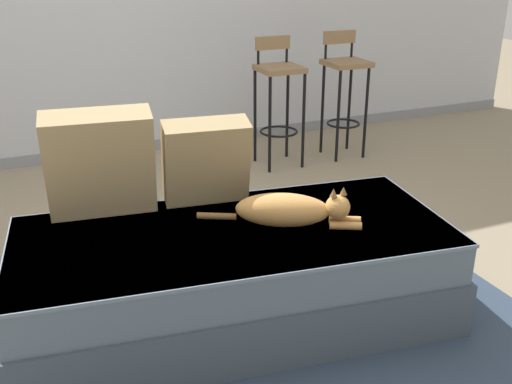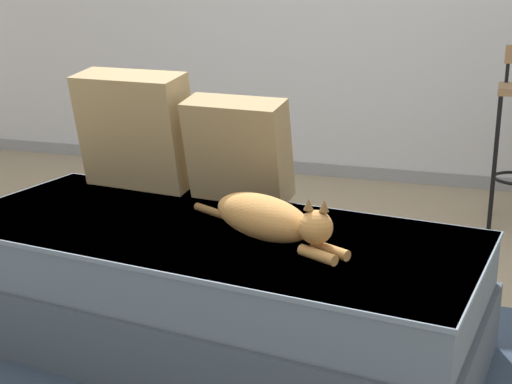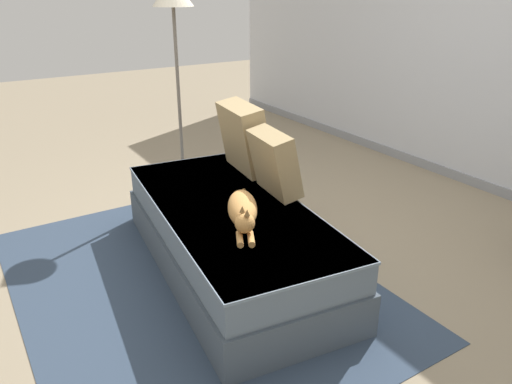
% 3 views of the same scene
% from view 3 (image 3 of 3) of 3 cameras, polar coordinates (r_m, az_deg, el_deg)
% --- Properties ---
extents(ground_plane, '(16.00, 16.00, 0.00)m').
position_cam_3_polar(ground_plane, '(3.52, 2.86, -6.82)').
color(ground_plane, gray).
rests_on(ground_plane, ground).
extents(wall_back_panel, '(8.00, 0.10, 2.60)m').
position_cam_3_polar(wall_back_panel, '(4.75, 26.97, 15.20)').
color(wall_back_panel, silver).
rests_on(wall_back_panel, ground).
extents(wall_baseboard_trim, '(8.00, 0.02, 0.09)m').
position_cam_3_polar(wall_baseboard_trim, '(4.98, 24.08, 0.91)').
color(wall_baseboard_trim, gray).
rests_on(wall_baseboard_trim, ground).
extents(area_rug, '(2.64, 1.97, 0.01)m').
position_cam_3_polar(area_rug, '(3.22, -7.58, -10.00)').
color(area_rug, '#334256').
rests_on(area_rug, ground).
extents(couch, '(2.04, 1.10, 0.46)m').
position_cam_3_polar(couch, '(3.22, -2.94, -5.13)').
color(couch, '#44505B').
rests_on(couch, ground).
extents(throw_pillow_corner, '(0.51, 0.31, 0.50)m').
position_cam_3_polar(throw_pillow_corner, '(3.62, -1.39, 6.26)').
color(throw_pillow_corner, tan).
rests_on(throw_pillow_corner, couch).
extents(throw_pillow_middle, '(0.43, 0.28, 0.42)m').
position_cam_3_polar(throw_pillow_middle, '(3.21, 2.12, 3.35)').
color(throw_pillow_middle, tan).
rests_on(throw_pillow_middle, couch).
extents(cat, '(0.67, 0.42, 0.19)m').
position_cam_3_polar(cat, '(2.87, -1.53, -2.08)').
color(cat, tan).
rests_on(cat, couch).
extents(floor_lamp, '(0.32, 0.32, 1.79)m').
position_cam_3_polar(floor_lamp, '(4.13, -9.38, 19.44)').
color(floor_lamp, slate).
rests_on(floor_lamp, ground).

